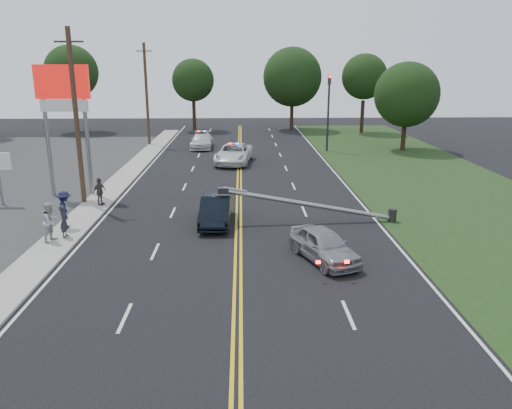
{
  "coord_description": "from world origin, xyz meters",
  "views": [
    {
      "loc": [
        0.19,
        -16.86,
        8.07
      ],
      "look_at": [
        0.84,
        5.55,
        1.7
      ],
      "focal_mm": 35.0,
      "sensor_mm": 36.0,
      "label": 1
    }
  ],
  "objects_px": {
    "fallen_streetlight": "(319,206)",
    "bystander_a": "(64,221)",
    "traffic_signal": "(328,106)",
    "emergency_a": "(234,154)",
    "pylon_sign": "(63,99)",
    "waiting_sedan": "(324,245)",
    "emergency_b": "(202,141)",
    "bystander_c": "(65,209)",
    "bystander_d": "(100,192)",
    "utility_pole_mid": "(76,118)",
    "crashed_sedan": "(216,211)",
    "bystander_b": "(51,222)",
    "utility_pole_far": "(147,94)"
  },
  "relations": [
    {
      "from": "waiting_sedan",
      "to": "emergency_b",
      "type": "xyz_separation_m",
      "value": [
        -7.34,
        29.3,
        0.04
      ]
    },
    {
      "from": "fallen_streetlight",
      "to": "bystander_d",
      "type": "bearing_deg",
      "value": 164.91
    },
    {
      "from": "crashed_sedan",
      "to": "pylon_sign",
      "type": "bearing_deg",
      "value": 147.98
    },
    {
      "from": "traffic_signal",
      "to": "emergency_b",
      "type": "bearing_deg",
      "value": 170.08
    },
    {
      "from": "utility_pole_mid",
      "to": "pylon_sign",
      "type": "bearing_deg",
      "value": 123.02
    },
    {
      "from": "fallen_streetlight",
      "to": "emergency_b",
      "type": "bearing_deg",
      "value": 108.18
    },
    {
      "from": "bystander_a",
      "to": "bystander_d",
      "type": "height_order",
      "value": "bystander_d"
    },
    {
      "from": "crashed_sedan",
      "to": "bystander_c",
      "type": "xyz_separation_m",
      "value": [
        -7.44,
        -0.75,
        0.35
      ]
    },
    {
      "from": "fallen_streetlight",
      "to": "utility_pole_mid",
      "type": "relative_size",
      "value": 0.94
    },
    {
      "from": "pylon_sign",
      "to": "utility_pole_far",
      "type": "relative_size",
      "value": 0.8
    },
    {
      "from": "bystander_a",
      "to": "bystander_d",
      "type": "distance_m",
      "value": 5.55
    },
    {
      "from": "utility_pole_mid",
      "to": "emergency_a",
      "type": "distance_m",
      "value": 15.63
    },
    {
      "from": "emergency_a",
      "to": "bystander_b",
      "type": "bearing_deg",
      "value": -105.14
    },
    {
      "from": "emergency_a",
      "to": "bystander_c",
      "type": "height_order",
      "value": "bystander_c"
    },
    {
      "from": "crashed_sedan",
      "to": "emergency_a",
      "type": "height_order",
      "value": "emergency_a"
    },
    {
      "from": "crashed_sedan",
      "to": "waiting_sedan",
      "type": "bearing_deg",
      "value": -45.89
    },
    {
      "from": "pylon_sign",
      "to": "bystander_c",
      "type": "height_order",
      "value": "pylon_sign"
    },
    {
      "from": "emergency_a",
      "to": "bystander_a",
      "type": "height_order",
      "value": "bystander_a"
    },
    {
      "from": "utility_pole_mid",
      "to": "emergency_a",
      "type": "height_order",
      "value": "utility_pole_mid"
    },
    {
      "from": "fallen_streetlight",
      "to": "utility_pole_far",
      "type": "relative_size",
      "value": 0.94
    },
    {
      "from": "pylon_sign",
      "to": "bystander_c",
      "type": "relative_size",
      "value": 4.25
    },
    {
      "from": "traffic_signal",
      "to": "bystander_c",
      "type": "distance_m",
      "value": 28.58
    },
    {
      "from": "bystander_c",
      "to": "traffic_signal",
      "type": "bearing_deg",
      "value": -56.37
    },
    {
      "from": "bystander_a",
      "to": "bystander_c",
      "type": "xyz_separation_m",
      "value": [
        -0.42,
        1.43,
        0.17
      ]
    },
    {
      "from": "traffic_signal",
      "to": "emergency_a",
      "type": "xyz_separation_m",
      "value": [
        -8.77,
        -5.76,
        -3.4
      ]
    },
    {
      "from": "utility_pole_far",
      "to": "emergency_b",
      "type": "bearing_deg",
      "value": -19.15
    },
    {
      "from": "emergency_b",
      "to": "bystander_a",
      "type": "distance_m",
      "value": 26.72
    },
    {
      "from": "fallen_streetlight",
      "to": "bystander_a",
      "type": "bearing_deg",
      "value": -169.72
    },
    {
      "from": "pylon_sign",
      "to": "emergency_a",
      "type": "height_order",
      "value": "pylon_sign"
    },
    {
      "from": "utility_pole_mid",
      "to": "bystander_b",
      "type": "xyz_separation_m",
      "value": [
        0.58,
        -6.76,
        -4.04
      ]
    },
    {
      "from": "pylon_sign",
      "to": "crashed_sedan",
      "type": "relative_size",
      "value": 1.84
    },
    {
      "from": "traffic_signal",
      "to": "bystander_b",
      "type": "distance_m",
      "value": 30.15
    },
    {
      "from": "waiting_sedan",
      "to": "bystander_b",
      "type": "relative_size",
      "value": 2.2
    },
    {
      "from": "emergency_a",
      "to": "bystander_d",
      "type": "relative_size",
      "value": 3.62
    },
    {
      "from": "waiting_sedan",
      "to": "emergency_a",
      "type": "distance_m",
      "value": 21.83
    },
    {
      "from": "pylon_sign",
      "to": "bystander_b",
      "type": "distance_m",
      "value": 10.24
    },
    {
      "from": "bystander_d",
      "to": "crashed_sedan",
      "type": "bearing_deg",
      "value": -86.69
    },
    {
      "from": "traffic_signal",
      "to": "waiting_sedan",
      "type": "height_order",
      "value": "traffic_signal"
    },
    {
      "from": "bystander_a",
      "to": "bystander_b",
      "type": "height_order",
      "value": "bystander_b"
    },
    {
      "from": "emergency_a",
      "to": "bystander_d",
      "type": "xyz_separation_m",
      "value": [
        -7.58,
        -12.94,
        0.12
      ]
    },
    {
      "from": "utility_pole_far",
      "to": "bystander_a",
      "type": "bearing_deg",
      "value": -87.98
    },
    {
      "from": "bystander_c",
      "to": "emergency_a",
      "type": "bearing_deg",
      "value": -45.36
    },
    {
      "from": "bystander_c",
      "to": "fallen_streetlight",
      "type": "bearing_deg",
      "value": -106.14
    },
    {
      "from": "pylon_sign",
      "to": "utility_pole_mid",
      "type": "xyz_separation_m",
      "value": [
        1.3,
        -2.0,
        -0.91
      ]
    },
    {
      "from": "waiting_sedan",
      "to": "bystander_d",
      "type": "bearing_deg",
      "value": 122.53
    },
    {
      "from": "emergency_b",
      "to": "bystander_b",
      "type": "distance_m",
      "value": 27.3
    },
    {
      "from": "utility_pole_far",
      "to": "emergency_a",
      "type": "height_order",
      "value": "utility_pole_far"
    },
    {
      "from": "utility_pole_mid",
      "to": "emergency_b",
      "type": "distance_m",
      "value": 21.28
    },
    {
      "from": "fallen_streetlight",
      "to": "bystander_b",
      "type": "xyz_separation_m",
      "value": [
        -12.8,
        -2.76,
        0.12
      ]
    },
    {
      "from": "pylon_sign",
      "to": "traffic_signal",
      "type": "distance_m",
      "value": 24.75
    }
  ]
}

